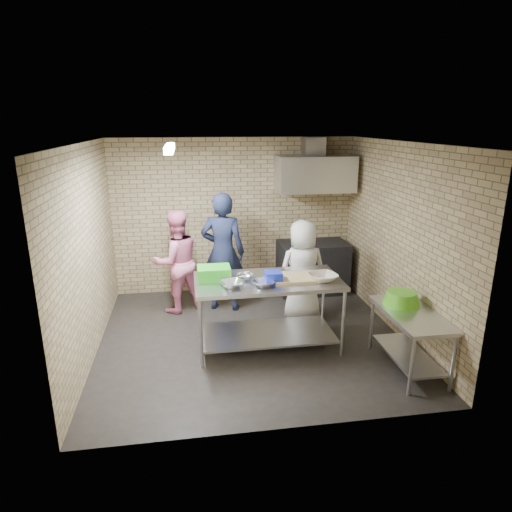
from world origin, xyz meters
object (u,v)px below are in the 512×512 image
(prep_table, at_px, (268,313))
(green_crate, at_px, (214,273))
(green_basin, at_px, (402,298))
(woman_pink, at_px, (177,262))
(bottle_red, at_px, (315,177))
(blue_tub, at_px, (273,277))
(woman_white, at_px, (302,271))
(bottle_green, at_px, (337,177))
(man_navy, at_px, (223,252))
(side_counter, at_px, (409,340))
(stove, at_px, (312,267))

(prep_table, relative_size, green_crate, 4.50)
(prep_table, xyz_separation_m, green_basin, (1.59, -0.59, 0.35))
(green_basin, height_order, woman_pink, woman_pink)
(green_basin, height_order, bottle_red, bottle_red)
(bottle_red, bearing_deg, blue_tub, -117.37)
(green_crate, height_order, green_basin, green_crate)
(woman_white, bearing_deg, blue_tub, 47.81)
(green_basin, xyz_separation_m, bottle_green, (0.02, 2.74, 1.18))
(blue_tub, distance_m, woman_white, 1.11)
(man_navy, relative_size, woman_pink, 1.17)
(bottle_green, distance_m, woman_white, 2.06)
(blue_tub, distance_m, green_basin, 1.63)
(green_crate, bearing_deg, side_counter, -22.59)
(bottle_green, relative_size, woman_white, 0.10)
(stove, bearing_deg, green_crate, -136.19)
(blue_tub, relative_size, woman_pink, 0.13)
(green_basin, bearing_deg, green_crate, 162.74)
(prep_table, relative_size, woman_pink, 1.17)
(green_basin, bearing_deg, woman_pink, 144.48)
(prep_table, height_order, side_counter, prep_table)
(stove, bearing_deg, woman_pink, -168.15)
(green_basin, distance_m, man_navy, 2.85)
(bottle_green, bearing_deg, green_crate, -138.77)
(green_crate, relative_size, green_basin, 0.93)
(stove, relative_size, green_basin, 2.61)
(bottle_green, bearing_deg, woman_pink, -165.35)
(green_basin, bearing_deg, man_navy, 136.53)
(stove, height_order, woman_pink, woman_pink)
(green_crate, relative_size, blue_tub, 2.00)
(woman_white, bearing_deg, man_navy, -33.82)
(blue_tub, relative_size, bottle_green, 1.42)
(woman_white, bearing_deg, green_basin, 116.78)
(bottle_red, bearing_deg, side_counter, -82.38)
(green_basin, bearing_deg, stove, 99.76)
(prep_table, distance_m, green_crate, 0.91)
(blue_tub, height_order, woman_pink, woman_pink)
(bottle_green, distance_m, man_navy, 2.47)
(prep_table, bearing_deg, bottle_red, 60.53)
(side_counter, distance_m, woman_white, 1.92)
(prep_table, distance_m, woman_pink, 1.89)
(side_counter, height_order, green_basin, green_basin)
(bottle_red, distance_m, woman_white, 1.93)
(bottle_red, xyz_separation_m, woman_pink, (-2.42, -0.74, -1.21))
(prep_table, relative_size, man_navy, 1.00)
(bottle_green, height_order, man_navy, bottle_green)
(prep_table, relative_size, green_basin, 4.18)
(stove, height_order, green_crate, green_crate)
(green_basin, distance_m, woman_pink, 3.45)
(man_navy, distance_m, woman_white, 1.30)
(man_navy, bearing_deg, green_crate, 95.04)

